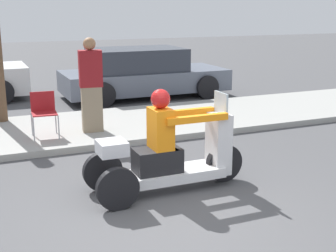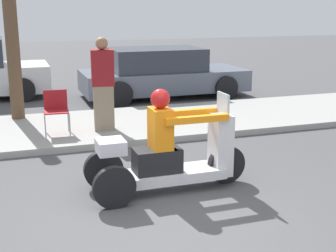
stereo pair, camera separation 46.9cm
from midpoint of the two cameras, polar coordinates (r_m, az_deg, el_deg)
ground_plane at (r=5.53m, az=-2.35°, el=-12.26°), size 60.00×60.00×0.00m
sidewalk_strip at (r=9.69m, az=-12.08°, el=-0.35°), size 28.00×2.80×0.12m
motorcycle_trike at (r=6.39m, az=-1.99°, el=-3.59°), size 2.26×0.79×1.43m
spectator_near_curb at (r=9.07m, az=-10.83°, el=4.69°), size 0.46×0.31×1.79m
folding_chair_set_back at (r=9.00m, az=-16.38°, el=1.94°), size 0.49×0.49×0.82m
parked_car_lot_center at (r=13.11m, az=-4.22°, el=6.38°), size 4.53×2.11×1.36m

